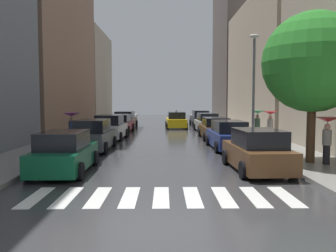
% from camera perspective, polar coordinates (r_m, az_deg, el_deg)
% --- Properties ---
extents(ground_plane, '(28.00, 72.00, 0.04)m').
position_cam_1_polar(ground_plane, '(31.35, -0.76, -0.87)').
color(ground_plane, '#343437').
extents(sidewalk_left, '(3.00, 72.00, 0.15)m').
position_cam_1_polar(sidewalk_left, '(32.03, -12.47, -0.70)').
color(sidewalk_left, gray).
rests_on(sidewalk_left, ground).
extents(sidewalk_right, '(3.00, 72.00, 0.15)m').
position_cam_1_polar(sidewalk_right, '(31.99, 10.96, -0.68)').
color(sidewalk_right, gray).
rests_on(sidewalk_right, ground).
extents(crosswalk_stripes, '(7.65, 2.20, 0.01)m').
position_cam_1_polar(crosswalk_stripes, '(10.16, -1.12, -11.59)').
color(crosswalk_stripes, silver).
rests_on(crosswalk_stripes, ground).
extents(building_left_mid, '(6.00, 17.16, 23.44)m').
position_cam_1_polar(building_left_mid, '(35.01, -20.16, 18.78)').
color(building_left_mid, '#8C6B56').
rests_on(building_left_mid, ground).
extents(building_left_far, '(6.00, 12.86, 11.84)m').
position_cam_1_polar(building_left_far, '(48.72, -13.89, 7.82)').
color(building_left_far, '#B2A38C').
rests_on(building_left_far, ground).
extents(building_right_mid, '(6.00, 18.54, 12.38)m').
position_cam_1_polar(building_right_mid, '(35.81, 17.39, 9.52)').
color(building_right_mid, '#B2A38C').
rests_on(building_right_mid, ground).
extents(building_right_far, '(6.00, 13.30, 19.95)m').
position_cam_1_polar(building_right_far, '(52.41, 11.68, 12.05)').
color(building_right_far, '#564C47').
rests_on(building_right_far, ground).
extents(parked_car_left_nearest, '(2.03, 4.25, 1.61)m').
position_cam_1_polar(parked_car_left_nearest, '(13.90, -16.67, -4.32)').
color(parked_car_left_nearest, '#0C4C2D').
rests_on(parked_car_left_nearest, ground).
extents(parked_car_left_second, '(2.06, 4.36, 1.73)m').
position_cam_1_polar(parked_car_left_second, '(19.68, -12.16, -1.61)').
color(parked_car_left_second, '#474C51').
rests_on(parked_car_left_second, ground).
extents(parked_car_left_third, '(2.24, 4.27, 1.76)m').
position_cam_1_polar(parked_car_left_third, '(25.07, -9.52, -0.30)').
color(parked_car_left_third, silver).
rests_on(parked_car_left_third, ground).
extents(parked_car_left_fourth, '(2.25, 4.80, 1.55)m').
position_cam_1_polar(parked_car_left_fourth, '(30.72, -7.92, 0.39)').
color(parked_car_left_fourth, maroon).
rests_on(parked_car_left_fourth, ground).
extents(parked_car_left_fifth, '(2.32, 4.69, 1.65)m').
position_cam_1_polar(parked_car_left_fifth, '(35.90, -7.08, 1.01)').
color(parked_car_left_fifth, brown).
rests_on(parked_car_left_fifth, ground).
extents(parked_car_right_nearest, '(2.20, 4.31, 1.66)m').
position_cam_1_polar(parked_car_right_nearest, '(14.03, 14.47, -4.10)').
color(parked_car_right_nearest, brown).
rests_on(parked_car_right_nearest, ground).
extents(parked_car_right_second, '(2.13, 4.71, 1.63)m').
position_cam_1_polar(parked_car_right_second, '(20.00, 9.87, -1.59)').
color(parked_car_right_second, navy).
rests_on(parked_car_right_second, ground).
extents(parked_car_right_third, '(2.12, 4.74, 1.55)m').
position_cam_1_polar(parked_car_right_third, '(25.26, 7.79, -0.44)').
color(parked_car_right_third, brown).
rests_on(parked_car_right_third, ground).
extents(parked_car_right_fourth, '(2.13, 4.43, 1.65)m').
position_cam_1_polar(parked_car_right_fourth, '(30.87, 6.43, 0.49)').
color(parked_car_right_fourth, '#B2B7BF').
rests_on(parked_car_right_fourth, ground).
extents(parked_car_right_fifth, '(2.11, 4.54, 1.69)m').
position_cam_1_polar(parked_car_right_fifth, '(37.60, 5.30, 1.19)').
color(parked_car_right_fifth, black).
rests_on(parked_car_right_fifth, ground).
extents(taxi_midroad, '(2.18, 4.46, 1.81)m').
position_cam_1_polar(taxi_midroad, '(34.53, 1.35, 0.90)').
color(taxi_midroad, yellow).
rests_on(taxi_midroad, ground).
extents(pedestrian_foreground, '(1.09, 1.09, 1.89)m').
position_cam_1_polar(pedestrian_foreground, '(21.43, -15.59, 0.85)').
color(pedestrian_foreground, brown).
rests_on(pedestrian_foreground, sidewalk_left).
extents(pedestrian_near_tree, '(1.05, 1.05, 1.96)m').
position_cam_1_polar(pedestrian_near_tree, '(23.45, 14.50, 1.23)').
color(pedestrian_near_tree, gray).
rests_on(pedestrian_near_tree, sidewalk_right).
extents(pedestrian_by_kerb, '(0.97, 0.97, 1.93)m').
position_cam_1_polar(pedestrian_by_kerb, '(23.07, 16.50, 1.01)').
color(pedestrian_by_kerb, '#38513D').
rests_on(pedestrian_by_kerb, sidewalk_right).
extents(pedestrian_far_side, '(0.96, 0.96, 1.94)m').
position_cam_1_polar(pedestrian_far_side, '(15.59, 24.75, -0.69)').
color(pedestrian_far_side, black).
rests_on(pedestrian_far_side, sidewalk_right).
extents(street_tree_right, '(4.18, 4.18, 6.31)m').
position_cam_1_polar(street_tree_right, '(15.83, 22.77, 9.63)').
color(street_tree_right, '#513823').
rests_on(street_tree_right, sidewalk_right).
extents(lamp_post_right, '(0.60, 0.28, 6.63)m').
position_cam_1_polar(lamp_post_right, '(21.91, 13.95, 7.29)').
color(lamp_post_right, '#595B60').
rests_on(lamp_post_right, sidewalk_right).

